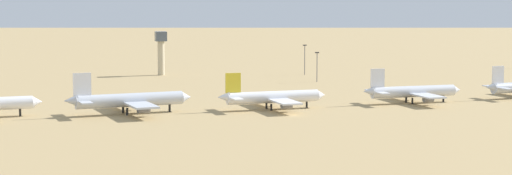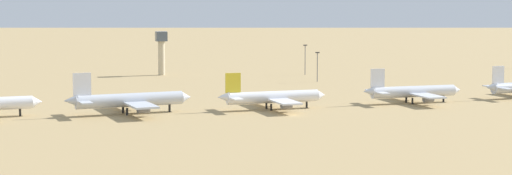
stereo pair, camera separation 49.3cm
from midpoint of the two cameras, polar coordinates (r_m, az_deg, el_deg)
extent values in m
plane|color=tan|center=(268.00, 2.40, -1.87)|extent=(4000.00, 4000.00, 0.00)
cone|color=white|center=(276.01, -14.41, -0.94)|extent=(3.35, 4.08, 3.83)
cylinder|color=black|center=(275.97, -15.48, -1.62)|extent=(0.71, 0.71, 2.22)
cylinder|color=silver|center=(273.15, -8.45, -0.82)|extent=(34.57, 9.18, 4.29)
cone|color=silver|center=(278.41, -4.73, -0.65)|extent=(3.77, 4.50, 4.07)
cone|color=silver|center=(269.02, -12.29, -0.87)|extent=(4.77, 4.22, 3.65)
cube|color=white|center=(269.16, -11.56, 0.22)|extent=(5.60, 1.33, 6.97)
cube|color=silver|center=(273.91, -11.71, -0.78)|extent=(4.44, 7.71, 0.39)
cube|color=silver|center=(265.57, -11.35, -0.98)|extent=(4.44, 7.71, 0.39)
cube|color=silver|center=(273.50, -8.23, -0.95)|extent=(12.15, 35.01, 0.60)
cylinder|color=slate|center=(281.68, -8.43, -1.05)|extent=(4.16, 2.89, 2.36)
cylinder|color=slate|center=(266.27, -7.55, -1.46)|extent=(4.16, 2.89, 2.36)
cylinder|color=black|center=(277.12, -5.83, -1.38)|extent=(0.75, 0.75, 2.36)
cylinder|color=black|center=(275.65, -8.89, -1.47)|extent=(0.75, 0.75, 2.36)
cylinder|color=black|center=(270.70, -8.63, -1.60)|extent=(0.75, 0.75, 2.36)
cylinder|color=white|center=(281.21, 1.09, -0.64)|extent=(31.61, 6.01, 3.93)
cone|color=white|center=(287.39, 4.30, -0.51)|extent=(3.19, 3.92, 3.73)
cone|color=white|center=(275.88, -2.25, -0.65)|extent=(4.14, 3.59, 3.34)
cube|color=yellow|center=(276.33, -1.59, 0.32)|extent=(5.13, 0.83, 6.38)
cube|color=white|center=(280.59, -1.82, -0.57)|extent=(3.58, 6.87, 0.35)
cube|color=white|center=(273.13, -1.34, -0.76)|extent=(3.58, 6.87, 0.35)
cube|color=white|center=(281.61, 1.28, -0.75)|extent=(8.75, 31.80, 0.55)
cylinder|color=slate|center=(288.99, 0.97, -0.85)|extent=(3.67, 2.39, 2.16)
cylinder|color=slate|center=(275.26, 2.00, -1.20)|extent=(3.67, 2.39, 2.16)
cylinder|color=black|center=(285.81, 3.35, -1.15)|extent=(0.69, 0.69, 2.16)
cylinder|color=black|center=(283.30, 0.65, -1.21)|extent=(0.69, 0.69, 2.16)
cylinder|color=black|center=(278.89, 0.97, -1.33)|extent=(0.69, 0.69, 2.16)
cylinder|color=silver|center=(302.64, 10.38, -0.26)|extent=(31.35, 5.10, 3.90)
cone|color=silver|center=(310.79, 13.16, -0.16)|extent=(3.07, 3.82, 3.71)
cone|color=silver|center=(295.17, 7.46, -0.26)|extent=(4.03, 3.46, 3.32)
cube|color=white|center=(296.09, 8.05, 0.63)|extent=(5.09, 0.68, 6.34)
cube|color=silver|center=(300.09, 7.72, -0.20)|extent=(3.37, 6.75, 0.35)
cube|color=silver|center=(293.07, 8.36, -0.36)|extent=(3.37, 6.75, 0.35)
cube|color=silver|center=(303.15, 10.54, -0.37)|extent=(7.83, 31.45, 0.55)
cylinder|color=slate|center=(310.20, 10.07, -0.46)|extent=(3.59, 2.28, 2.15)
cylinder|color=slate|center=(297.35, 11.35, -0.77)|extent=(3.59, 2.28, 2.15)
cylinder|color=black|center=(308.60, 12.33, -0.75)|extent=(0.68, 0.68, 2.15)
cylinder|color=black|center=(304.39, 9.92, -0.79)|extent=(0.68, 0.68, 2.15)
cylinder|color=black|center=(300.25, 10.33, -0.89)|extent=(0.68, 0.68, 2.15)
cone|color=silver|center=(318.33, 15.29, 0.02)|extent=(4.23, 3.75, 3.24)
cube|color=white|center=(319.92, 15.77, 0.83)|extent=(4.97, 1.17, 6.19)
cube|color=silver|center=(323.33, 15.33, 0.08)|extent=(3.94, 6.85, 0.34)
cube|color=silver|center=(317.42, 16.18, -0.06)|extent=(3.94, 6.85, 0.34)
cylinder|color=#C6B793|center=(405.31, -6.38, 1.96)|extent=(3.20, 3.20, 16.02)
cube|color=#4C5660|center=(404.70, -6.39, 3.41)|extent=(5.20, 5.20, 4.52)
cylinder|color=#59595E|center=(405.53, 3.23, 1.83)|extent=(0.36, 0.36, 13.77)
cube|color=#333333|center=(405.06, 3.23, 2.83)|extent=(1.80, 0.50, 0.50)
cylinder|color=#59595E|center=(372.23, 4.05, 1.34)|extent=(0.36, 0.36, 12.51)
cube|color=#333333|center=(371.74, 4.05, 2.34)|extent=(1.80, 0.50, 0.50)
camera|label=1|loc=(0.25, -90.05, -0.01)|focal=60.07mm
camera|label=2|loc=(0.25, 89.95, 0.01)|focal=60.07mm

